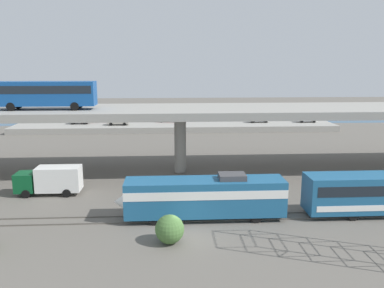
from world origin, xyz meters
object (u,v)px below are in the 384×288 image
object	(u,v)px
parked_car_5	(259,119)
parked_car_4	(80,120)
parked_car_3	(118,121)
service_truck_west	(51,180)
parked_car_0	(306,119)
parked_car_1	(167,118)
parked_car_2	(92,119)
train_locomotive	(197,196)
transit_bus_on_overpass	(45,93)

from	to	relation	value
parked_car_5	parked_car_4	bearing A→B (deg)	-0.11
parked_car_3	service_truck_west	bearing A→B (deg)	86.84
service_truck_west	parked_car_0	bearing A→B (deg)	-135.38
parked_car_1	parked_car_2	distance (m)	16.46
parked_car_0	parked_car_1	xyz separation A→B (m)	(-30.24, 2.31, -0.00)
train_locomotive	parked_car_1	xyz separation A→B (m)	(-2.79, 52.12, -0.21)
parked_car_4	train_locomotive	bearing A→B (deg)	113.02
parked_car_3	parked_car_4	world-z (taller)	same
transit_bus_on_overpass	parked_car_3	world-z (taller)	transit_bus_on_overpass
parked_car_1	parked_car_3	xyz separation A→B (m)	(-10.19, -3.85, 0.00)
transit_bus_on_overpass	parked_car_1	size ratio (longest dim) A/B	2.72
transit_bus_on_overpass	parked_car_2	bearing A→B (deg)	92.88
parked_car_0	parked_car_4	xyz separation A→B (m)	(-48.81, 0.47, -0.00)
transit_bus_on_overpass	parked_car_1	xyz separation A→B (m)	(14.56, 37.13, -8.42)
service_truck_west	parked_car_3	distance (m)	40.63
parked_car_0	parked_car_5	xyz separation A→B (m)	(-10.39, 0.39, -0.00)
train_locomotive	service_truck_west	size ratio (longest dim) A/B	2.26
parked_car_3	parked_car_5	xyz separation A→B (m)	(30.04, 1.93, -0.00)
parked_car_1	parked_car_5	size ratio (longest dim) A/B	0.96
parked_car_2	parked_car_3	xyz separation A→B (m)	(6.26, -4.31, 0.00)
parked_car_2	parked_car_3	bearing A→B (deg)	145.45
parked_car_4	parked_car_2	bearing A→B (deg)	-132.62
service_truck_west	parked_car_3	world-z (taller)	service_truck_west
transit_bus_on_overpass	parked_car_3	distance (m)	34.60
parked_car_5	service_truck_west	bearing A→B (deg)	52.78
parked_car_2	service_truck_west	bearing A→B (deg)	95.12
service_truck_west	parked_car_0	size ratio (longest dim) A/B	1.56
transit_bus_on_overpass	parked_car_4	xyz separation A→B (m)	(-4.01, 35.28, -8.42)
parked_car_3	parked_car_2	bearing A→B (deg)	-34.55
parked_car_2	parked_car_5	world-z (taller)	same
parked_car_0	parked_car_2	distance (m)	46.77
transit_bus_on_overpass	parked_car_0	xyz separation A→B (m)	(44.80, 34.82, -8.42)
train_locomotive	parked_car_5	distance (m)	53.02
train_locomotive	parked_car_3	distance (m)	49.98
parked_car_0	parked_car_5	bearing A→B (deg)	177.84
parked_car_1	parked_car_2	bearing A→B (deg)	178.40
parked_car_1	train_locomotive	bearing A→B (deg)	-86.94
transit_bus_on_overpass	parked_car_5	size ratio (longest dim) A/B	2.61
parked_car_1	parked_car_3	world-z (taller)	same
train_locomotive	service_truck_west	xyz separation A→B (m)	(-15.22, 7.70, -0.56)
parked_car_3	parked_car_0	bearing A→B (deg)	-177.82
service_truck_west	parked_car_2	xyz separation A→B (m)	(-4.02, 44.88, 0.35)
service_truck_west	parked_car_3	bearing A→B (deg)	-93.16
train_locomotive	parked_car_2	size ratio (longest dim) A/B	3.76
train_locomotive	parked_car_3	size ratio (longest dim) A/B	3.45
parked_car_0	parked_car_5	distance (m)	10.39
train_locomotive	parked_car_2	world-z (taller)	train_locomotive
service_truck_west	parked_car_1	distance (m)	46.13
service_truck_west	parked_car_4	distance (m)	43.01
train_locomotive	parked_car_1	world-z (taller)	train_locomotive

